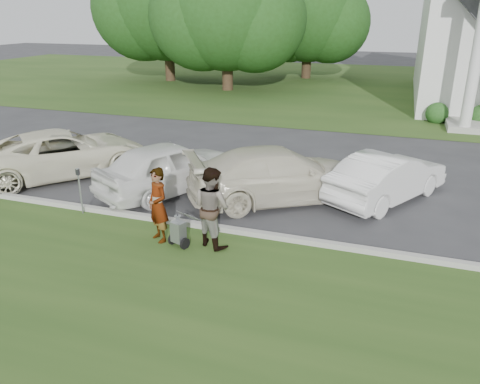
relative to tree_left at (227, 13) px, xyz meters
The scene contains 15 objects.
ground 23.95m from the tree_left, 69.98° to the right, with size 120.00×120.00×0.00m, color #333335.
grass_strip 26.73m from the tree_left, 72.22° to the right, with size 80.00×7.00×0.01m, color #294818.
church_lawn 10.74m from the tree_left, 32.03° to the left, with size 80.00×30.00×0.01m, color #294818.
curb 23.43m from the tree_left, 69.51° to the right, with size 80.00×0.18×0.15m, color #9E9E93.
tree_left is the anchor object (origin of this frame).
tree_far 6.73m from the tree_left, 153.44° to the left, with size 11.64×9.20×10.73m.
tree_back 8.95m from the tree_left, 63.43° to the left, with size 9.61×7.60×8.89m.
striping_cart 24.09m from the tree_left, 72.50° to the right, with size 0.66×1.00×0.86m.
person_left 23.69m from the tree_left, 73.76° to the right, with size 0.67×0.44×1.83m, color #999999.
person_right 23.89m from the tree_left, 70.58° to the right, with size 0.94×0.73×1.93m, color #999999.
parking_meter_near 22.38m from the tree_left, 80.19° to the right, with size 0.10×0.09×1.32m.
car_a 19.53m from the tree_left, 86.48° to the right, with size 2.55×5.54×1.54m, color #F1ECCC.
car_b 20.43m from the tree_left, 74.78° to the right, with size 1.88×4.66×1.59m, color white.
car_c 21.17m from the tree_left, 65.53° to the right, with size 2.18×5.37×1.56m, color beige.
car_d 21.73m from the tree_left, 57.02° to the right, with size 1.51×4.32×1.42m, color white.
Camera 1 is at (3.66, -9.45, 5.24)m, focal length 35.00 mm.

